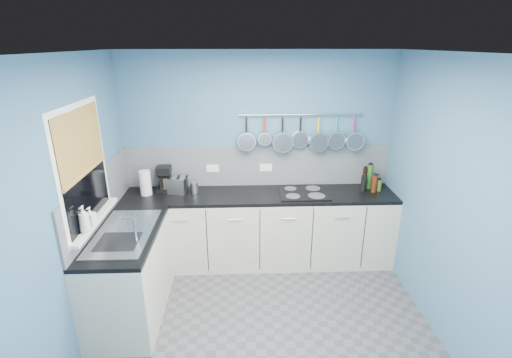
{
  "coord_description": "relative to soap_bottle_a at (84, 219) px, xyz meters",
  "views": [
    {
      "loc": [
        -0.19,
        -2.83,
        2.57
      ],
      "look_at": [
        -0.05,
        0.75,
        1.25
      ],
      "focal_mm": 26.07,
      "sensor_mm": 36.0,
      "label": 1
    }
  ],
  "objects": [
    {
      "name": "bamboo_blind",
      "position": [
        -0.03,
        0.26,
        0.61
      ],
      "size": [
        0.01,
        0.9,
        0.55
      ],
      "primitive_type": "cube",
      "color": "olive",
      "rests_on": "wall_left"
    },
    {
      "name": "wall_left",
      "position": [
        -0.08,
        -0.04,
        0.08
      ],
      "size": [
        0.02,
        3.0,
        2.5
      ],
      "primitive_type": "cube",
      "color": "#3D6686",
      "rests_on": "ground"
    },
    {
      "name": "pan_2",
      "position": [
        1.82,
        1.4,
        0.39
      ],
      "size": [
        0.24,
        0.1,
        0.43
      ],
      "primitive_type": null,
      "color": "silver",
      "rests_on": "pot_rail"
    },
    {
      "name": "soap_bottle_b",
      "position": [
        0.0,
        0.13,
        -0.03
      ],
      "size": [
        0.09,
        0.09,
        0.17
      ],
      "primitive_type": "imported",
      "rotation": [
        0.0,
        0.0,
        -0.23
      ],
      "color": "white",
      "rests_on": "window_sill"
    },
    {
      "name": "window_frame",
      "position": [
        -0.05,
        0.26,
        0.38
      ],
      "size": [
        0.01,
        1.0,
        1.1
      ],
      "primitive_type": "cube",
      "color": "white",
      "rests_on": "wall_left"
    },
    {
      "name": "sink_unit",
      "position": [
        0.23,
        0.26,
        -0.27
      ],
      "size": [
        0.5,
        0.95,
        0.01
      ],
      "primitive_type": "cube",
      "color": "silver",
      "rests_on": "worktop_left"
    },
    {
      "name": "window_glass",
      "position": [
        -0.04,
        0.26,
        0.38
      ],
      "size": [
        0.01,
        0.9,
        1.0
      ],
      "primitive_type": "cube",
      "color": "black",
      "rests_on": "wall_left"
    },
    {
      "name": "wall_right",
      "position": [
        3.14,
        -0.04,
        0.08
      ],
      "size": [
        0.02,
        3.0,
        2.5
      ],
      "primitive_type": "cube",
      "color": "#3D6686",
      "rests_on": "ground"
    },
    {
      "name": "pan_4",
      "position": [
        2.24,
        1.4,
        0.4
      ],
      "size": [
        0.23,
        0.12,
        0.42
      ],
      "primitive_type": null,
      "color": "silver",
      "rests_on": "pot_rail"
    },
    {
      "name": "paper_towel",
      "position": [
        0.22,
        1.18,
        -0.12
      ],
      "size": [
        0.16,
        0.16,
        0.29
      ],
      "primitive_type": "cylinder",
      "rotation": [
        0.0,
        0.0,
        0.28
      ],
      "color": "white",
      "rests_on": "worktop_back"
    },
    {
      "name": "window_sill",
      "position": [
        -0.02,
        0.26,
        -0.13
      ],
      "size": [
        0.1,
        0.98,
        0.03
      ],
      "primitive_type": "cube",
      "color": "white",
      "rests_on": "wall_left"
    },
    {
      "name": "condiment_3",
      "position": [
        2.97,
        1.19,
        -0.2
      ],
      "size": [
        0.06,
        0.06,
        0.14
      ],
      "primitive_type": "cylinder",
      "color": "#3F721E",
      "rests_on": "worktop_back"
    },
    {
      "name": "canister",
      "position": [
        0.77,
        1.22,
        -0.2
      ],
      "size": [
        0.11,
        0.11,
        0.13
      ],
      "primitive_type": "cylinder",
      "rotation": [
        0.0,
        0.0,
        -0.22
      ],
      "color": "silver",
      "rests_on": "worktop_back"
    },
    {
      "name": "worktop_left",
      "position": [
        0.23,
        0.26,
        -0.29
      ],
      "size": [
        0.6,
        1.2,
        0.04
      ],
      "primitive_type": "cube",
      "color": "black",
      "rests_on": "cabinet_run_left"
    },
    {
      "name": "backsplash_left",
      "position": [
        -0.06,
        0.56,
        -0.02
      ],
      "size": [
        0.02,
        1.8,
        0.5
      ],
      "primitive_type": "cube",
      "color": "gray",
      "rests_on": "wall_left"
    },
    {
      "name": "wall_back",
      "position": [
        1.53,
        1.47,
        0.08
      ],
      "size": [
        3.2,
        0.02,
        2.5
      ],
      "primitive_type": "cube",
      "color": "#3D6686",
      "rests_on": "ground"
    },
    {
      "name": "toaster",
      "position": [
        0.54,
        1.25,
        -0.18
      ],
      "size": [
        0.32,
        0.23,
        0.19
      ],
      "primitive_type": "cube",
      "rotation": [
        0.0,
        0.0,
        -0.23
      ],
      "color": "silver",
      "rests_on": "worktop_back"
    },
    {
      "name": "ceiling",
      "position": [
        1.53,
        -0.04,
        1.34
      ],
      "size": [
        3.2,
        3.0,
        0.02
      ],
      "primitive_type": "cube",
      "color": "white",
      "rests_on": "ground"
    },
    {
      "name": "socket_left",
      "position": [
        0.98,
        1.43,
        -0.04
      ],
      "size": [
        0.15,
        0.01,
        0.09
      ],
      "primitive_type": "cube",
      "color": "white",
      "rests_on": "backsplash_back"
    },
    {
      "name": "backsplash_back",
      "position": [
        1.53,
        1.44,
        -0.02
      ],
      "size": [
        3.2,
        0.02,
        0.5
      ],
      "primitive_type": "cube",
      "color": "gray",
      "rests_on": "wall_back"
    },
    {
      "name": "pan_5",
      "position": [
        2.45,
        1.4,
        0.41
      ],
      "size": [
        0.21,
        0.1,
        0.4
      ],
      "primitive_type": null,
      "color": "silver",
      "rests_on": "pot_rail"
    },
    {
      "name": "wall_front",
      "position": [
        1.53,
        -1.55,
        0.08
      ],
      "size": [
        3.2,
        0.02,
        2.5
      ],
      "primitive_type": "cube",
      "color": "#3D6686",
      "rests_on": "ground"
    },
    {
      "name": "hob",
      "position": [
        2.06,
        1.15,
        -0.26
      ],
      "size": [
        0.57,
        0.5,
        0.01
      ],
      "primitive_type": "cube",
      "color": "black",
      "rests_on": "worktop_back"
    },
    {
      "name": "pot_rail",
      "position": [
        2.03,
        1.41,
        0.61
      ],
      "size": [
        1.45,
        0.02,
        0.02
      ],
      "primitive_type": "cylinder",
      "rotation": [
        0.0,
        1.57,
        0.0
      ],
      "color": "silver",
      "rests_on": "wall_back"
    },
    {
      "name": "pan_0",
      "position": [
        1.4,
        1.4,
        0.41
      ],
      "size": [
        0.22,
        0.1,
        0.41
      ],
      "primitive_type": null,
      "color": "silver",
      "rests_on": "pot_rail"
    },
    {
      "name": "coffee_maker",
      "position": [
        0.42,
        1.27,
        -0.12
      ],
      "size": [
        0.18,
        0.19,
        0.31
      ],
      "primitive_type": null,
      "rotation": [
        0.0,
        0.0,
        0.02
      ],
      "color": "black",
      "rests_on": "worktop_back"
    },
    {
      "name": "cabinet_run_back",
      "position": [
        1.53,
        1.16,
        -0.74
      ],
      "size": [
        3.2,
        0.6,
        0.86
      ],
      "primitive_type": "cube",
      "color": "beige",
      "rests_on": "ground"
    },
    {
      "name": "pan_6",
      "position": [
        2.67,
        1.4,
        0.41
      ],
      "size": [
        0.22,
        0.13,
        0.41
      ],
      "primitive_type": null,
      "color": "silver",
      "rests_on": "pot_rail"
    },
    {
      "name": "pan_3",
      "position": [
        2.03,
        1.4,
        0.41
      ],
      "size": [
        0.2,
        0.06,
        0.39
      ],
      "primitive_type": null,
      "color": "silver",
      "rests_on": "pot_rail"
    },
    {
      "name": "floor",
      "position": [
        1.53,
        -0.04,
        -1.18
      ],
      "size": [
        3.2,
        3.0,
        0.02
      ],
      "primitive_type": "cube",
      "color": "#47474C",
      "rests_on": "ground"
    },
    {
      "name": "cabinet_run_left",
      "position": [
        0.23,
        0.26,
        -0.74
      ],
      "size": [
        0.6,
        1.2,
        0.86
      ],
      "primitive_type": "cube",
      "color": "beige",
      "rests_on": "ground"
    },
    {
      "name": "worktop_back",
      "position": [
        1.53,
        1.16,
        -0.29
      ],
      "size": [
        3.2,
        0.6,
        0.04
      ],
      "primitive_type": "cube",
      "color": "black",
      "rests_on": "cabinet_run_back"
    },
    {
      "name": "mixer_tap",
      "position": [
        0.39,
        0.08,
        -0.14
      ],
      "size": [
        0.12,
        0.08,
        0.26
      ],
      "primitive_type": null,
      "color": "silver",
      "rests_on": "worktop_left"
    },
    {
      "name": "condiment_4",
      "position": [
        2.9,
        1.16,
        -0.16
      ],
      "size": [
        0.06,
        0.06,
        0.21
      ],
      "primitive_type": "cylinder",
      "color": "#4C190C",
      "rests_on": "worktop_back"
    },
    {
      "name": "pan_1",
      "position": [
        1.61,
        1.4,
        0.44
      ],
      "size": [
        0.16,
        0.1,
        0.35
      ],
      "primitive_type": null,
      "color": "silver",
      "rests_on": "pot_rail"
    },
    {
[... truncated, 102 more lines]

